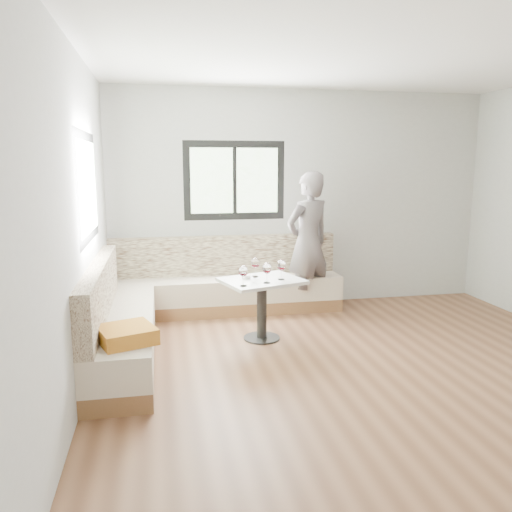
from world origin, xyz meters
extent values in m
cube|color=brown|center=(0.00, 0.00, 0.00)|extent=(5.00, 5.00, 0.01)
cube|color=white|center=(0.00, 0.00, 2.80)|extent=(5.00, 5.00, 0.01)
cube|color=#B7B7B2|center=(0.00, 2.50, 1.40)|extent=(5.00, 0.01, 2.80)
cube|color=#B7B7B2|center=(-2.50, 0.00, 1.40)|extent=(0.01, 5.00, 2.80)
cube|color=black|center=(-0.90, 2.49, 1.65)|extent=(1.30, 0.02, 1.00)
cube|color=black|center=(-2.49, 0.90, 1.65)|extent=(0.02, 1.30, 1.00)
cube|color=brown|center=(-1.05, 2.23, 0.08)|extent=(2.90, 0.55, 0.16)
cube|color=beige|center=(-1.05, 2.23, 0.30)|extent=(2.90, 0.55, 0.29)
cube|color=beige|center=(-1.05, 2.43, 0.70)|extent=(2.90, 0.14, 0.50)
cube|color=brown|center=(-2.23, 0.82, 0.08)|extent=(0.55, 2.25, 0.16)
cube|color=beige|center=(-2.23, 0.82, 0.30)|extent=(0.55, 2.25, 0.29)
cube|color=beige|center=(-2.43, 0.82, 0.70)|extent=(0.14, 2.25, 0.50)
cube|color=#AA8225|center=(-2.15, 0.08, 0.51)|extent=(0.53, 0.53, 0.12)
cylinder|color=black|center=(-0.82, 1.17, 0.01)|extent=(0.39, 0.39, 0.02)
cylinder|color=black|center=(-0.82, 1.17, 0.31)|extent=(0.11, 0.11, 0.62)
cube|color=silver|center=(-0.82, 1.17, 0.64)|extent=(0.95, 0.84, 0.04)
imported|color=#605859|center=(-0.04, 2.08, 0.89)|extent=(0.76, 0.65, 1.77)
cylinder|color=white|center=(-0.97, 1.24, 0.68)|extent=(0.09, 0.09, 0.04)
sphere|color=black|center=(-0.96, 1.25, 0.69)|extent=(0.02, 0.02, 0.02)
sphere|color=black|center=(-0.98, 1.25, 0.69)|extent=(0.02, 0.02, 0.02)
sphere|color=black|center=(-0.97, 1.23, 0.69)|extent=(0.02, 0.02, 0.02)
cylinder|color=white|center=(-1.06, 0.91, 0.66)|extent=(0.07, 0.07, 0.01)
cylinder|color=white|center=(-1.06, 0.91, 0.71)|extent=(0.01, 0.01, 0.09)
ellipsoid|color=white|center=(-1.06, 0.91, 0.81)|extent=(0.09, 0.09, 0.11)
cylinder|color=#51030D|center=(-1.06, 0.91, 0.78)|extent=(0.06, 0.06, 0.02)
cylinder|color=white|center=(-0.80, 0.99, 0.66)|extent=(0.07, 0.07, 0.01)
cylinder|color=white|center=(-0.80, 0.99, 0.71)|extent=(0.01, 0.01, 0.09)
ellipsoid|color=white|center=(-0.80, 0.99, 0.81)|extent=(0.09, 0.09, 0.11)
cylinder|color=#51030D|center=(-0.80, 0.99, 0.78)|extent=(0.06, 0.06, 0.02)
cylinder|color=white|center=(-0.62, 1.11, 0.66)|extent=(0.07, 0.07, 0.01)
cylinder|color=white|center=(-0.62, 1.11, 0.71)|extent=(0.01, 0.01, 0.09)
ellipsoid|color=white|center=(-0.62, 1.11, 0.81)|extent=(0.09, 0.09, 0.11)
cylinder|color=#51030D|center=(-0.62, 1.11, 0.78)|extent=(0.06, 0.06, 0.02)
cylinder|color=white|center=(-0.86, 1.30, 0.66)|extent=(0.07, 0.07, 0.01)
cylinder|color=white|center=(-0.86, 1.30, 0.71)|extent=(0.01, 0.01, 0.09)
ellipsoid|color=white|center=(-0.86, 1.30, 0.81)|extent=(0.09, 0.09, 0.11)
cylinder|color=#51030D|center=(-0.86, 1.30, 0.78)|extent=(0.06, 0.06, 0.02)
camera|label=1|loc=(-1.86, -3.86, 1.85)|focal=35.00mm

